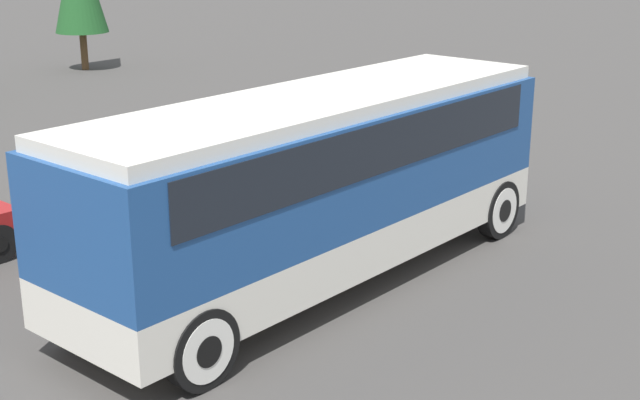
{
  "coord_description": "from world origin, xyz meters",
  "views": [
    {
      "loc": [
        -10.54,
        -9.07,
        5.88
      ],
      "look_at": [
        0.0,
        0.0,
        1.44
      ],
      "focal_mm": 50.0,
      "sensor_mm": 36.0,
      "label": 1
    }
  ],
  "objects": [
    {
      "name": "tour_bus",
      "position": [
        0.1,
        0.0,
        1.93
      ],
      "size": [
        9.55,
        2.63,
        3.2
      ],
      "color": "silver",
      "rests_on": "ground_plane"
    },
    {
      "name": "parked_car_mid",
      "position": [
        3.73,
        6.19,
        0.74
      ],
      "size": [
        4.29,
        1.78,
        1.52
      ],
      "color": "#BCBCC1",
      "rests_on": "ground_plane"
    },
    {
      "name": "ground_plane",
      "position": [
        0.0,
        0.0,
        0.0
      ],
      "size": [
        120.0,
        120.0,
        0.0
      ],
      "primitive_type": "plane",
      "color": "#423F3D"
    }
  ]
}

